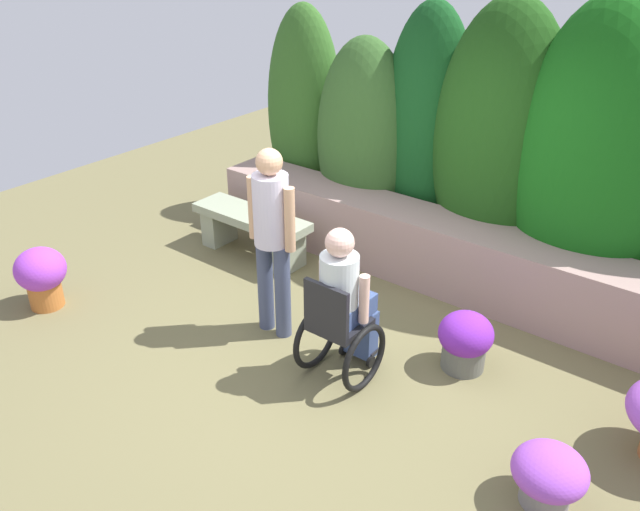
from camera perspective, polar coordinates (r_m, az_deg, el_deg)
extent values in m
plane|color=brown|center=(5.66, 0.33, -8.75)|extent=(11.31, 11.31, 0.00)
cube|color=gray|center=(6.70, 9.26, 0.69)|extent=(5.02, 0.58, 0.71)
ellipsoid|color=#326122|center=(7.97, -1.36, 12.31)|extent=(0.98, 0.68, 2.47)
ellipsoid|color=#335C26|center=(7.35, 3.79, 9.93)|extent=(1.13, 0.79, 2.23)
ellipsoid|color=#144B1C|center=(7.11, 9.19, 10.65)|extent=(1.02, 0.71, 2.62)
ellipsoid|color=#1D4B14|center=(6.66, 15.21, 9.35)|extent=(1.33, 0.93, 2.73)
ellipsoid|color=#155C14|center=(6.32, 22.70, 7.69)|extent=(1.44, 1.01, 2.84)
cube|color=gray|center=(7.51, -8.73, 2.57)|extent=(0.20, 0.36, 0.41)
cube|color=gray|center=(6.87, -2.80, 0.36)|extent=(0.20, 0.36, 0.41)
cube|color=gray|center=(7.07, -5.99, 3.33)|extent=(1.38, 0.43, 0.09)
cube|color=black|center=(5.17, 1.74, -5.94)|extent=(0.40, 0.40, 0.06)
cube|color=black|center=(4.92, 0.53, -4.64)|extent=(0.40, 0.04, 0.40)
cube|color=black|center=(5.62, 3.64, -7.88)|extent=(0.28, 0.12, 0.03)
torus|color=black|center=(5.41, -0.35, -7.00)|extent=(0.05, 0.56, 0.56)
torus|color=black|center=(5.19, 3.87, -8.86)|extent=(0.05, 0.56, 0.56)
cylinder|color=black|center=(5.66, 2.04, -8.12)|extent=(0.03, 0.10, 0.10)
cylinder|color=black|center=(5.54, 4.41, -9.15)|extent=(0.03, 0.10, 0.10)
cube|color=#384A7A|center=(5.18, 2.42, -4.44)|extent=(0.30, 0.40, 0.16)
cube|color=#384A7A|center=(5.51, 3.57, -6.59)|extent=(0.26, 0.14, 0.43)
cylinder|color=silver|center=(4.96, 1.66, -2.59)|extent=(0.30, 0.30, 0.50)
cylinder|color=beige|center=(5.14, 0.34, -2.43)|extent=(0.08, 0.08, 0.40)
cylinder|color=beige|center=(4.96, 3.83, -3.79)|extent=(0.08, 0.08, 0.40)
sphere|color=beige|center=(4.79, 1.72, 1.12)|extent=(0.22, 0.22, 0.22)
cylinder|color=#434C6A|center=(5.82, -4.74, -2.53)|extent=(0.14, 0.14, 0.88)
cylinder|color=#434C6A|center=(5.71, -3.25, -3.16)|extent=(0.14, 0.14, 0.88)
cylinder|color=silver|center=(5.42, -4.26, 3.94)|extent=(0.30, 0.30, 0.61)
cylinder|color=tan|center=(5.56, -5.80, 4.15)|extent=(0.09, 0.09, 0.55)
cylinder|color=tan|center=(5.31, -2.64, 3.10)|extent=(0.09, 0.09, 0.55)
sphere|color=tan|center=(5.27, -4.42, 8.08)|extent=(0.22, 0.22, 0.22)
cylinder|color=slate|center=(4.68, 18.92, -18.70)|extent=(0.31, 0.31, 0.19)
ellipsoid|color=#275327|center=(4.59, 19.17, -17.57)|extent=(0.35, 0.35, 0.10)
ellipsoid|color=purple|center=(4.56, 19.27, -17.17)|extent=(0.48, 0.48, 0.30)
cylinder|color=#5E5F58|center=(5.61, 12.30, -8.44)|extent=(0.36, 0.36, 0.23)
ellipsoid|color=#2A6E2B|center=(5.52, 12.46, -7.11)|extent=(0.39, 0.39, 0.13)
ellipsoid|color=purple|center=(5.49, 12.52, -6.64)|extent=(0.45, 0.45, 0.36)
cylinder|color=#B9682D|center=(6.78, -22.67, -2.98)|extent=(0.31, 0.31, 0.29)
ellipsoid|color=#193C12|center=(6.69, -22.97, -1.55)|extent=(0.34, 0.34, 0.14)
ellipsoid|color=purple|center=(6.66, -23.07, -1.09)|extent=(0.47, 0.47, 0.41)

